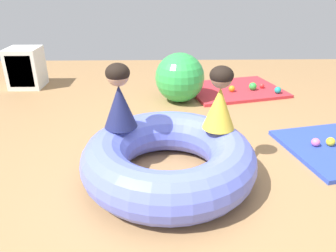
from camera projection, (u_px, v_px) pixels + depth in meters
The scene contains 13 objects.
ground_plane at pixel (180, 177), 2.58m from camera, with size 8.00×8.00×0.00m, color #9E7549.
gym_mat_center_rear at pixel (234, 90), 4.52m from camera, with size 1.25×0.95×0.04m, color red.
inflatable_cushion at pixel (169, 159), 2.50m from camera, with size 1.35×1.35×0.36m, color #6070E5.
child_in_yellow at pixel (220, 99), 2.49m from camera, with size 0.35×0.35×0.50m.
child_in_navy at pixel (119, 97), 2.51m from camera, with size 0.38×0.38×0.52m.
play_ball_green at pixel (253, 86), 4.42m from camera, with size 0.11×0.11×0.11m, color green.
play_ball_yellow at pixel (331, 142), 2.97m from camera, with size 0.08×0.08×0.08m, color yellow.
play_ball_red at pixel (262, 86), 4.50m from camera, with size 0.07×0.07×0.07m, color red.
play_ball_teal at pixel (278, 90), 4.30m from camera, with size 0.09×0.09×0.09m, color teal.
play_ball_pink at pixel (316, 142), 2.96m from camera, with size 0.08×0.08×0.08m, color pink.
play_ball_orange_second at pixel (232, 89), 4.36m from camera, with size 0.08×0.08×0.08m, color orange.
exercise_ball_large at pixel (180, 78), 4.04m from camera, with size 0.62×0.62×0.62m, color green.
storage_cube at pixel (25, 68), 4.58m from camera, with size 0.44×0.44×0.56m.
Camera 1 is at (-0.15, -2.17, 1.46)m, focal length 34.47 mm.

